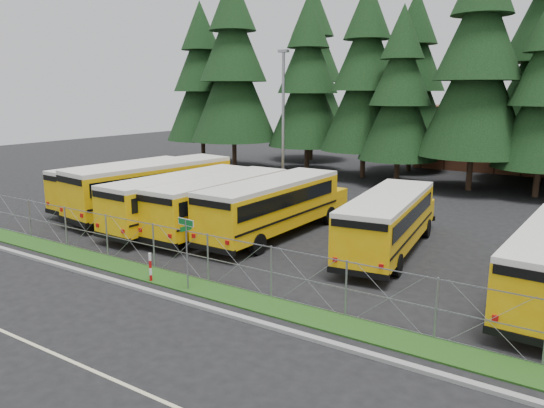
{
  "coord_description": "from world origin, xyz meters",
  "views": [
    {
      "loc": [
        12.14,
        -16.27,
        7.47
      ],
      "look_at": [
        -1.27,
        4.0,
        2.26
      ],
      "focal_mm": 35.0,
      "sensor_mm": 36.0,
      "label": 1
    }
  ],
  "objects": [
    {
      "name": "conifer_0",
      "position": [
        -24.94,
        26.55,
        8.18
      ],
      "size": [
        7.4,
        7.4,
        16.36
      ],
      "primitive_type": null,
      "color": "black",
      "rests_on": "ground"
    },
    {
      "name": "conifer_11",
      "position": [
        -4.61,
        32.58,
        8.22
      ],
      "size": [
        7.43,
        7.43,
        16.44
      ],
      "primitive_type": null,
      "color": "black",
      "rests_on": "ground"
    },
    {
      "name": "light_standard",
      "position": [
        -7.42,
        14.68,
        5.5
      ],
      "size": [
        0.7,
        0.35,
        10.14
      ],
      "color": "gray",
      "rests_on": "ground"
    },
    {
      "name": "bus_1",
      "position": [
        -11.21,
        6.4,
        1.62
      ],
      "size": [
        4.53,
        12.64,
        3.24
      ],
      "primitive_type": null,
      "rotation": [
        0.0,
        0.0,
        -0.13
      ],
      "color": "#ECA507",
      "rests_on": "ground"
    },
    {
      "name": "road_lane_line",
      "position": [
        0.0,
        -8.0,
        0.01
      ],
      "size": [
        50.0,
        0.12,
        0.01
      ],
      "primitive_type": "cube",
      "color": "beige",
      "rests_on": "ground"
    },
    {
      "name": "chainlink_fence",
      "position": [
        0.0,
        -1.0,
        1.0
      ],
      "size": [
        44.0,
        0.1,
        2.0
      ],
      "primitive_type": null,
      "color": "gray",
      "rests_on": "ground"
    },
    {
      "name": "bus_0",
      "position": [
        -14.24,
        6.79,
        1.45
      ],
      "size": [
        3.41,
        11.23,
        2.9
      ],
      "primitive_type": null,
      "rotation": [
        0.0,
        0.0,
        -0.07
      ],
      "color": "#ECA507",
      "rests_on": "ground"
    },
    {
      "name": "ground",
      "position": [
        0.0,
        0.0,
        0.0
      ],
      "size": [
        120.0,
        120.0,
        0.0
      ],
      "primitive_type": "plane",
      "color": "black",
      "rests_on": "ground"
    },
    {
      "name": "conifer_4",
      "position": [
        -2.87,
        24.73,
        7.01
      ],
      "size": [
        6.34,
        6.34,
        14.01
      ],
      "primitive_type": null,
      "color": "black",
      "rests_on": "ground"
    },
    {
      "name": "grass_verge",
      "position": [
        0.0,
        -1.7,
        0.03
      ],
      "size": [
        50.0,
        1.4,
        0.06
      ],
      "primitive_type": "cube",
      "color": "#194212",
      "rests_on": "ground"
    },
    {
      "name": "bus_6",
      "position": [
        3.5,
        6.72,
        1.41
      ],
      "size": [
        3.92,
        11.0,
        2.82
      ],
      "primitive_type": null,
      "rotation": [
        0.0,
        0.0,
        0.13
      ],
      "color": "#ECA507",
      "rests_on": "ground"
    },
    {
      "name": "striped_bollard",
      "position": [
        -2.92,
        -2.26,
        0.6
      ],
      "size": [
        0.11,
        0.11,
        1.2
      ],
      "primitive_type": "cylinder",
      "color": "#B20C0C",
      "rests_on": "ground"
    },
    {
      "name": "conifer_3",
      "position": [
        -6.62,
        26.46,
        8.26
      ],
      "size": [
        7.47,
        7.47,
        16.53
      ],
      "primitive_type": null,
      "color": "black",
      "rests_on": "ground"
    },
    {
      "name": "curb",
      "position": [
        0.0,
        -3.1,
        0.06
      ],
      "size": [
        50.0,
        0.25,
        0.12
      ],
      "primitive_type": "cube",
      "color": "gray",
      "rests_on": "ground"
    },
    {
      "name": "conifer_1",
      "position": [
        -19.58,
        24.97,
        9.19
      ],
      "size": [
        8.32,
        8.32,
        18.39
      ],
      "primitive_type": null,
      "color": "black",
      "rests_on": "ground"
    },
    {
      "name": "bus_2",
      "position": [
        -7.65,
        5.12,
        1.48
      ],
      "size": [
        3.17,
        11.41,
        2.96
      ],
      "primitive_type": null,
      "rotation": [
        0.0,
        0.0,
        -0.04
      ],
      "color": "#ECA507",
      "rests_on": "ground"
    },
    {
      "name": "conifer_5",
      "position": [
        2.67,
        25.33,
        9.07
      ],
      "size": [
        8.2,
        8.2,
        18.14
      ],
      "primitive_type": null,
      "color": "black",
      "rests_on": "ground"
    },
    {
      "name": "bus_3",
      "position": [
        -5.48,
        5.68,
        1.47
      ],
      "size": [
        2.65,
        11.2,
        2.93
      ],
      "primitive_type": null,
      "rotation": [
        0.0,
        0.0,
        -0.0
      ],
      "color": "#ECA507",
      "rests_on": "ground"
    },
    {
      "name": "conifer_2",
      "position": [
        -12.78,
        27.38,
        8.01
      ],
      "size": [
        7.24,
        7.24,
        16.02
      ],
      "primitive_type": null,
      "color": "black",
      "rests_on": "ground"
    },
    {
      "name": "bus_4",
      "position": [
        -2.59,
        6.34,
        1.5
      ],
      "size": [
        2.8,
        11.43,
        2.99
      ],
      "primitive_type": null,
      "rotation": [
        0.0,
        0.0,
        -0.01
      ],
      "color": "#ECA507",
      "rests_on": "ground"
    },
    {
      "name": "conifer_10",
      "position": [
        -16.49,
        34.74,
        9.28
      ],
      "size": [
        8.39,
        8.39,
        18.56
      ],
      "primitive_type": null,
      "color": "black",
      "rests_on": "ground"
    },
    {
      "name": "street_sign",
      "position": [
        -1.09,
        -2.09,
        2.03
      ],
      "size": [
        0.84,
        0.55,
        2.81
      ],
      "color": "gray",
      "rests_on": "ground"
    }
  ]
}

